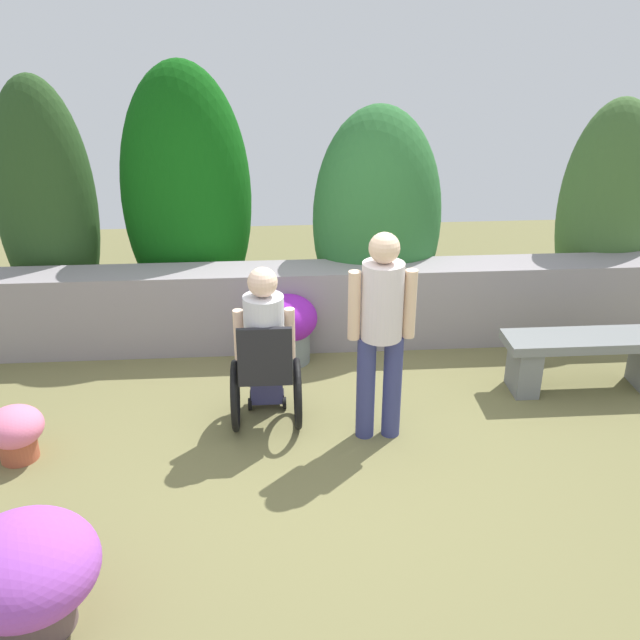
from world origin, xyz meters
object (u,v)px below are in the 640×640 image
object	(u,v)px
person_standing_companion	(381,324)
flower_pot_red_accent	(288,326)
flower_pot_purple_near	(15,431)
stone_bench	(588,355)
flower_pot_terracotta_by_wall	(27,573)
person_in_wheelchair	(265,353)

from	to	relation	value
person_standing_companion	flower_pot_red_accent	world-z (taller)	person_standing_companion
person_standing_companion	flower_pot_purple_near	bearing A→B (deg)	166.93
stone_bench	person_standing_companion	distance (m)	2.05
stone_bench	flower_pot_terracotta_by_wall	size ratio (longest dim) A/B	1.88
stone_bench	person_standing_companion	size ratio (longest dim) A/B	0.89
person_in_wheelchair	flower_pot_terracotta_by_wall	world-z (taller)	person_in_wheelchair
person_in_wheelchair	flower_pot_terracotta_by_wall	xyz separation A→B (m)	(-1.25, -1.91, -0.26)
flower_pot_purple_near	person_in_wheelchair	bearing A→B (deg)	10.56
flower_pot_terracotta_by_wall	flower_pot_red_accent	world-z (taller)	flower_pot_terracotta_by_wall
person_in_wheelchair	flower_pot_purple_near	xyz separation A→B (m)	(-1.81, -0.34, -0.39)
flower_pot_terracotta_by_wall	person_in_wheelchair	bearing A→B (deg)	56.80
person_standing_companion	flower_pot_purple_near	world-z (taller)	person_standing_companion
person_standing_companion	flower_pot_red_accent	xyz separation A→B (m)	(-0.64, 1.28, -0.58)
flower_pot_red_accent	flower_pot_purple_near	bearing A→B (deg)	-145.15
person_in_wheelchair	flower_pot_purple_near	bearing A→B (deg)	-170.89
person_standing_companion	flower_pot_terracotta_by_wall	xyz separation A→B (m)	(-2.10, -1.70, -0.57)
stone_bench	person_in_wheelchair	bearing A→B (deg)	-172.08
stone_bench	flower_pot_red_accent	distance (m)	2.61
person_in_wheelchair	person_standing_companion	world-z (taller)	person_standing_companion
person_in_wheelchair	flower_pot_red_accent	xyz separation A→B (m)	(0.20, 1.06, -0.27)
person_in_wheelchair	flower_pot_terracotta_by_wall	distance (m)	2.30
person_in_wheelchair	person_standing_companion	size ratio (longest dim) A/B	0.82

